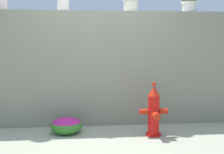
# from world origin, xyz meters

# --- Properties ---
(ground_plane) EXTENTS (24.00, 24.00, 0.00)m
(ground_plane) POSITION_xyz_m (0.00, 0.00, 0.00)
(ground_plane) COLOR #9A9C85
(stone_wall) EXTENTS (6.11, 0.35, 1.97)m
(stone_wall) POSITION_xyz_m (0.00, 1.01, 0.98)
(stone_wall) COLOR gray
(stone_wall) RESTS_ON ground
(fire_hydrant) EXTENTS (0.44, 0.35, 0.83)m
(fire_hydrant) POSITION_xyz_m (0.84, 0.22, 0.37)
(fire_hydrant) COLOR red
(fire_hydrant) RESTS_ON ground
(flower_bush_left) EXTENTS (0.49, 0.44, 0.26)m
(flower_bush_left) POSITION_xyz_m (-0.51, 0.47, 0.13)
(flower_bush_left) COLOR #337226
(flower_bush_left) RESTS_ON ground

